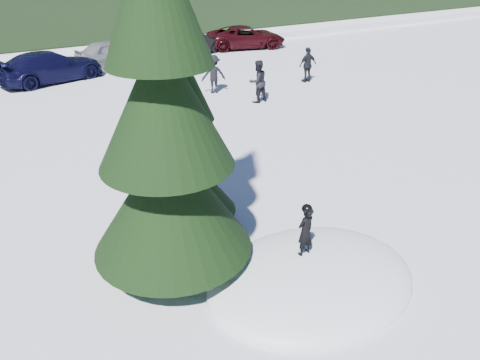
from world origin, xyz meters
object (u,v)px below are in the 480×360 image
spruce_short (186,145)px  child_skier (305,231)px  car_6 (246,37)px  adult_0 (258,81)px  adult_1 (308,65)px  adult_2 (213,74)px  car_4 (113,52)px  spruce_tall (164,119)px  car_5 (194,44)px  car_3 (50,66)px

spruce_short → child_skier: bearing=-67.0°
car_6 → adult_0: bearing=166.4°
child_skier → adult_1: adult_1 is taller
adult_2 → car_6: bearing=-116.6°
adult_0 → car_4: adult_0 is taller
spruce_tall → spruce_short: spruce_tall is taller
adult_0 → adult_1: size_ratio=1.07×
adult_2 → child_skier: bearing=83.2°
car_5 → spruce_tall: bearing=132.7°
child_skier → car_6: child_skier is taller
spruce_tall → car_4: (4.30, 18.53, -2.62)m
car_6 → spruce_short: bearing=160.3°
spruce_tall → car_4: size_ratio=2.11×
car_3 → car_6: (12.39, 2.12, -0.04)m
adult_1 → car_6: adult_1 is taller
adult_0 → car_3: 10.52m
spruce_tall → adult_1: (11.40, 10.31, -2.48)m
spruce_tall → car_3: spruce_tall is taller
spruce_short → adult_1: bearing=40.6°
spruce_tall → child_skier: spruce_tall is taller
adult_0 → car_6: size_ratio=0.36×
spruce_tall → child_skier: 3.52m
spruce_short → spruce_tall: bearing=-125.5°
adult_0 → child_skier: bearing=56.0°
spruce_tall → car_6: spruce_tall is taller
car_3 → spruce_short: bearing=166.9°
child_skier → adult_0: (5.38, 10.30, -0.13)m
adult_0 → spruce_short: bearing=42.0°
child_skier → car_5: bearing=-116.6°
spruce_tall → car_3: (0.66, 16.72, -2.59)m
spruce_short → adult_2: 11.21m
adult_1 → car_5: (-2.15, 8.31, -0.17)m
spruce_short → car_6: spruce_short is taller
adult_2 → car_5: adult_2 is taller
spruce_tall → adult_0: size_ratio=4.83×
car_6 → spruce_tall: bearing=160.3°
adult_1 → adult_2: bearing=-9.8°
adult_1 → car_4: adult_1 is taller
car_3 → car_4: size_ratio=1.24×
spruce_tall → adult_1: bearing=42.1°
spruce_short → child_skier: (1.22, -2.88, -1.08)m
car_4 → car_3: bearing=108.8°
car_4 → adult_2: bearing=-170.4°
adult_0 → adult_1: (3.80, 1.49, -0.05)m
child_skier → adult_0: adult_0 is taller
child_skier → car_4: bearing=-103.2°
adult_0 → car_3: adult_0 is taller
spruce_tall → adult_2: bearing=58.9°
adult_1 → car_4: size_ratio=0.41×
child_skier → spruce_short: bearing=-74.3°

